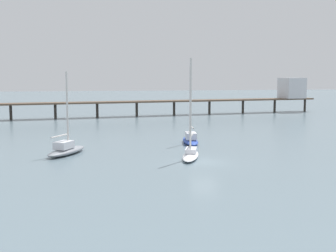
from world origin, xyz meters
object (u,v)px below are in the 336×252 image
Objects in this scene: sailboat_gray at (66,149)px; pier at (219,95)px; sailboat_white at (191,152)px; sailboat_blue at (190,138)px.

pier is at bearing 55.25° from sailboat_gray.
sailboat_gray is (-11.86, 4.28, -0.02)m from sailboat_white.
sailboat_white reaches higher than sailboat_blue.
sailboat_white is at bearing -104.13° from sailboat_blue.
pier is 8.33× the size of sailboat_white.
sailboat_gray is at bearing 160.17° from sailboat_white.
pier is 42.17m from sailboat_blue.
sailboat_gray reaches higher than pier.
sailboat_gray is at bearing -161.52° from sailboat_blue.
sailboat_white is at bearing -111.00° from pier.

